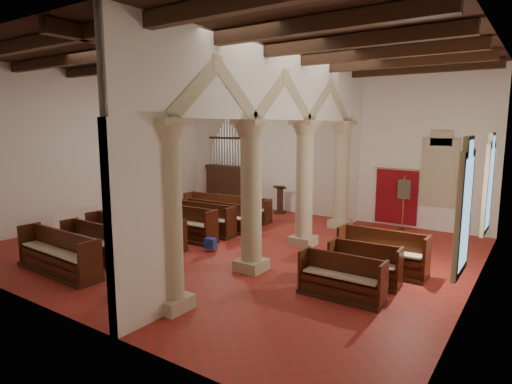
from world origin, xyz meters
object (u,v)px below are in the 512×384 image
object	(u,v)px
lectern	(280,202)
processional_banner	(403,210)
pipe_organ	(227,178)
aisle_pew_0	(341,284)
nave_pew_0	(58,260)

from	to	relation	value
lectern	processional_banner	distance (m)	5.38
pipe_organ	lectern	bearing A→B (deg)	-1.26
lectern	processional_banner	bearing A→B (deg)	-15.05
processional_banner	aisle_pew_0	size ratio (longest dim) A/B	1.04
lectern	aisle_pew_0	world-z (taller)	lectern
pipe_organ	aisle_pew_0	size ratio (longest dim) A/B	2.22
pipe_organ	processional_banner	xyz separation A→B (m)	(8.39, -0.01, -0.62)
lectern	aisle_pew_0	distance (m)	9.49
pipe_organ	aisle_pew_0	distance (m)	11.74
lectern	processional_banner	xyz separation A→B (m)	(5.37, 0.06, 0.21)
nave_pew_0	aisle_pew_0	bearing A→B (deg)	23.81
processional_banner	aisle_pew_0	xyz separation A→B (m)	(0.68, -7.37, -0.41)
processional_banner	aisle_pew_0	bearing A→B (deg)	-85.39
lectern	pipe_organ	bearing A→B (deg)	163.06
pipe_organ	aisle_pew_0	xyz separation A→B (m)	(9.07, -7.38, -1.03)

